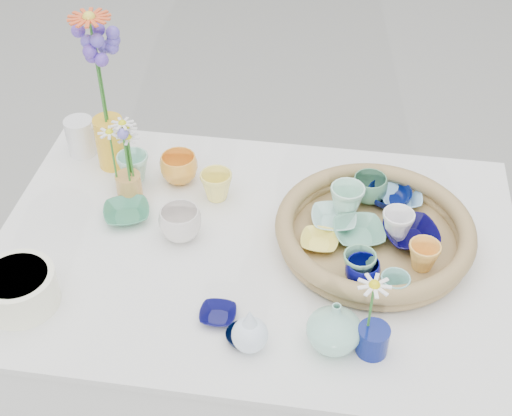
# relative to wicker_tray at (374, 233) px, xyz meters

# --- Properties ---
(wicker_tray) EXTENTS (0.47, 0.47, 0.08)m
(wicker_tray) POSITION_rel_wicker_tray_xyz_m (0.00, 0.00, 0.00)
(wicker_tray) COLOR olive
(wicker_tray) RESTS_ON display_table
(tray_ceramic_0) EXTENTS (0.15, 0.15, 0.03)m
(tray_ceramic_0) POSITION_rel_wicker_tray_xyz_m (0.03, 0.15, -0.00)
(tray_ceramic_0) COLOR #040E4B
(tray_ceramic_0) RESTS_ON wicker_tray
(tray_ceramic_1) EXTENTS (0.16, 0.16, 0.03)m
(tray_ceramic_1) POSITION_rel_wicker_tray_xyz_m (0.09, 0.01, -0.00)
(tray_ceramic_1) COLOR #040132
(tray_ceramic_1) RESTS_ON wicker_tray
(tray_ceramic_2) EXTENTS (0.10, 0.10, 0.07)m
(tray_ceramic_2) POSITION_rel_wicker_tray_xyz_m (0.11, -0.08, 0.01)
(tray_ceramic_2) COLOR #FFB950
(tray_ceramic_2) RESTS_ON wicker_tray
(tray_ceramic_3) EXTENTS (0.15, 0.15, 0.03)m
(tray_ceramic_3) POSITION_rel_wicker_tray_xyz_m (-0.04, -0.00, -0.01)
(tray_ceramic_3) COLOR #64A388
(tray_ceramic_3) RESTS_ON wicker_tray
(tray_ceramic_4) EXTENTS (0.10, 0.10, 0.07)m
(tray_ceramic_4) POSITION_rel_wicker_tray_xyz_m (-0.03, -0.13, 0.01)
(tray_ceramic_4) COLOR #6DAE81
(tray_ceramic_4) RESTS_ON wicker_tray
(tray_ceramic_5) EXTENTS (0.12, 0.12, 0.03)m
(tray_ceramic_5) POSITION_rel_wicker_tray_xyz_m (-0.10, 0.04, -0.01)
(tray_ceramic_5) COLOR #A8D5CC
(tray_ceramic_5) RESTS_ON wicker_tray
(tray_ceramic_6) EXTENTS (0.09, 0.09, 0.08)m
(tray_ceramic_6) POSITION_rel_wicker_tray_xyz_m (-0.07, 0.09, 0.02)
(tray_ceramic_6) COLOR #B5EED2
(tray_ceramic_6) RESTS_ON wicker_tray
(tray_ceramic_7) EXTENTS (0.10, 0.10, 0.07)m
(tray_ceramic_7) POSITION_rel_wicker_tray_xyz_m (0.05, 0.02, 0.02)
(tray_ceramic_7) COLOR white
(tray_ceramic_7) RESTS_ON wicker_tray
(tray_ceramic_8) EXTENTS (0.12, 0.12, 0.03)m
(tray_ceramic_8) POSITION_rel_wicker_tray_xyz_m (0.06, 0.15, -0.01)
(tray_ceramic_8) COLOR #90D4FF
(tray_ceramic_8) RESTS_ON wicker_tray
(tray_ceramic_9) EXTENTS (0.10, 0.10, 0.06)m
(tray_ceramic_9) POSITION_rel_wicker_tray_xyz_m (-0.02, -0.15, 0.01)
(tray_ceramic_9) COLOR #060861
(tray_ceramic_9) RESTS_ON wicker_tray
(tray_ceramic_10) EXTENTS (0.09, 0.09, 0.02)m
(tray_ceramic_10) POSITION_rel_wicker_tray_xyz_m (-0.13, -0.04, -0.01)
(tray_ceramic_10) COLOR #FFE95E
(tray_ceramic_10) RESTS_ON wicker_tray
(tray_ceramic_11) EXTENTS (0.07, 0.07, 0.06)m
(tray_ceramic_11) POSITION_rel_wicker_tray_xyz_m (0.05, -0.18, 0.01)
(tray_ceramic_11) COLOR #79C1B6
(tray_ceramic_11) RESTS_ON wicker_tray
(tray_ceramic_12) EXTENTS (0.09, 0.09, 0.07)m
(tray_ceramic_12) POSITION_rel_wicker_tray_xyz_m (-0.02, 0.15, 0.01)
(tray_ceramic_12) COLOR #49815F
(tray_ceramic_12) RESTS_ON wicker_tray
(loose_ceramic_0) EXTENTS (0.12, 0.12, 0.08)m
(loose_ceramic_0) POSITION_rel_wicker_tray_xyz_m (-0.52, 0.17, 0.00)
(loose_ceramic_0) COLOR #F4A034
(loose_ceramic_0) RESTS_ON display_table
(loose_ceramic_1) EXTENTS (0.09, 0.09, 0.08)m
(loose_ceramic_1) POSITION_rel_wicker_tray_xyz_m (-0.41, 0.12, 0.00)
(loose_ceramic_1) COLOR #FFEC6B
(loose_ceramic_1) RESTS_ON display_table
(loose_ceramic_2) EXTENTS (0.15, 0.15, 0.03)m
(loose_ceramic_2) POSITION_rel_wicker_tray_xyz_m (-0.61, 0.01, -0.02)
(loose_ceramic_2) COLOR #37815D
(loose_ceramic_2) RESTS_ON display_table
(loose_ceramic_3) EXTENTS (0.11, 0.11, 0.08)m
(loose_ceramic_3) POSITION_rel_wicker_tray_xyz_m (-0.46, -0.04, 0.00)
(loose_ceramic_3) COLOR silver
(loose_ceramic_3) RESTS_ON display_table
(loose_ceramic_4) EXTENTS (0.08, 0.08, 0.02)m
(loose_ceramic_4) POSITION_rel_wicker_tray_xyz_m (-0.32, -0.28, -0.03)
(loose_ceramic_4) COLOR #0A0A41
(loose_ceramic_4) RESTS_ON display_table
(loose_ceramic_5) EXTENTS (0.09, 0.09, 0.08)m
(loose_ceramic_5) POSITION_rel_wicker_tray_xyz_m (-0.64, 0.16, 0.00)
(loose_ceramic_5) COLOR #A3E3CA
(loose_ceramic_5) RESTS_ON display_table
(loose_ceramic_6) EXTENTS (0.07, 0.07, 0.02)m
(loose_ceramic_6) POSITION_rel_wicker_tray_xyz_m (-0.26, -0.33, -0.03)
(loose_ceramic_6) COLOR black
(loose_ceramic_6) RESTS_ON display_table
(fluted_bowl) EXTENTS (0.20, 0.20, 0.09)m
(fluted_bowl) POSITION_rel_wicker_tray_xyz_m (-0.76, -0.30, 0.00)
(fluted_bowl) COLOR white
(fluted_bowl) RESTS_ON display_table
(bud_vase_paleblue) EXTENTS (0.10, 0.10, 0.12)m
(bud_vase_paleblue) POSITION_rel_wicker_tray_xyz_m (-0.24, -0.35, 0.02)
(bud_vase_paleblue) COLOR white
(bud_vase_paleblue) RESTS_ON display_table
(bud_vase_seafoam) EXTENTS (0.15, 0.15, 0.12)m
(bud_vase_seafoam) POSITION_rel_wicker_tray_xyz_m (-0.07, -0.32, 0.02)
(bud_vase_seafoam) COLOR #97D8BF
(bud_vase_seafoam) RESTS_ON display_table
(bud_vase_cobalt) EXTENTS (0.07, 0.07, 0.07)m
(bud_vase_cobalt) POSITION_rel_wicker_tray_xyz_m (0.01, -0.32, -0.01)
(bud_vase_cobalt) COLOR navy
(bud_vase_cobalt) RESTS_ON display_table
(single_daisy) EXTENTS (0.09, 0.09, 0.14)m
(single_daisy) POSITION_rel_wicker_tray_xyz_m (-0.01, -0.31, 0.09)
(single_daisy) COLOR white
(single_daisy) RESTS_ON bud_vase_cobalt
(tall_vase_yellow) EXTENTS (0.10, 0.10, 0.15)m
(tall_vase_yellow) POSITION_rel_wicker_tray_xyz_m (-0.71, 0.21, 0.04)
(tall_vase_yellow) COLOR gold
(tall_vase_yellow) RESTS_ON display_table
(gerbera) EXTENTS (0.13, 0.13, 0.31)m
(gerbera) POSITION_rel_wicker_tray_xyz_m (-0.71, 0.20, 0.25)
(gerbera) COLOR #E55125
(gerbera) RESTS_ON tall_vase_yellow
(hydrangea) EXTENTS (0.10, 0.10, 0.30)m
(hydrangea) POSITION_rel_wicker_tray_xyz_m (-0.71, 0.21, 0.22)
(hydrangea) COLOR #5F3EB9
(hydrangea) RESTS_ON tall_vase_yellow
(white_pitcher) EXTENTS (0.13, 0.10, 0.11)m
(white_pitcher) POSITION_rel_wicker_tray_xyz_m (-0.81, 0.25, 0.01)
(white_pitcher) COLOR silver
(white_pitcher) RESTS_ON display_table
(daisy_cup) EXTENTS (0.08, 0.08, 0.07)m
(daisy_cup) POSITION_rel_wicker_tray_xyz_m (-0.63, 0.09, -0.00)
(daisy_cup) COLOR #CC9349
(daisy_cup) RESTS_ON display_table
(daisy_posy) EXTENTS (0.11, 0.11, 0.17)m
(daisy_posy) POSITION_rel_wicker_tray_xyz_m (-0.63, 0.09, 0.12)
(daisy_posy) COLOR white
(daisy_posy) RESTS_ON daisy_cup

